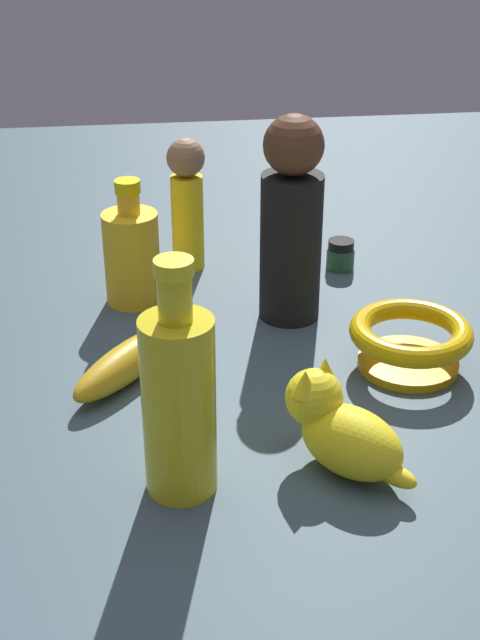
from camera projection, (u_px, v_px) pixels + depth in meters
name	position (u px, v px, depth m)	size (l,w,h in m)	color
ground	(240.00, 351.00, 1.03)	(2.00, 2.00, 0.00)	#384C56
bowl	(410.00, 339.00, 0.98)	(0.14, 0.14, 0.06)	#BF890C
person_figure_child	(187.00, 201.00, 1.20)	(0.05, 0.05, 0.18)	yellow
bottle_short	(132.00, 255.00, 1.12)	(0.07, 0.07, 0.16)	yellow
nail_polish_jar	(341.00, 255.00, 1.23)	(0.04, 0.04, 0.04)	#224D2C
bottle_tall	(179.00, 400.00, 0.77)	(0.07, 0.07, 0.23)	gold
banana	(127.00, 362.00, 0.97)	(0.17, 0.04, 0.04)	#B88E19
cat_figurine	(341.00, 428.00, 0.82)	(0.12, 0.12, 0.10)	yellow
person_figure_adult	(291.00, 222.00, 1.05)	(0.08, 0.08, 0.26)	black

